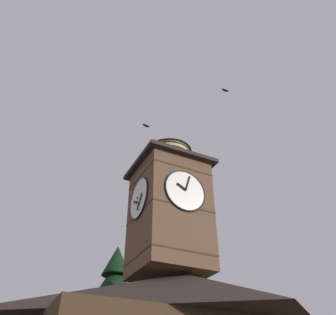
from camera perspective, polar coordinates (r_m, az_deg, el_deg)
The scene contains 3 objects.
clock_tower at distance 21.91m, azimuth 0.19°, elevation -7.70°, with size 4.65×4.65×9.50m.
flying_bird_high at distance 28.92m, azimuth 9.17°, elevation 10.57°, with size 0.56×0.24×0.13m.
flying_bird_low at distance 23.49m, azimuth -3.52°, elevation 5.11°, with size 0.47×0.23×0.12m.
Camera 1 is at (9.18, 14.84, 2.19)m, focal length 38.04 mm.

